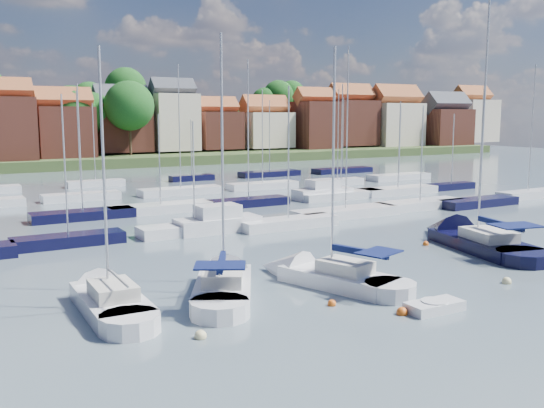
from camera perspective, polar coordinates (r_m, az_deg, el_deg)
ground at (r=70.30m, az=-8.05°, el=0.51°), size 260.00×260.00×0.00m
sailboat_left at (r=33.72m, az=-4.49°, el=-7.43°), size 7.72×10.98×14.87m
sailboat_centre at (r=35.06m, az=4.71°, el=-6.80°), size 5.97×10.83×14.32m
sailboat_navy at (r=47.35m, az=17.83°, el=-3.21°), size 6.64×14.16×18.87m
sailboat_far at (r=32.06m, az=-15.39°, el=-8.59°), size 2.98×10.47×13.85m
tender at (r=31.08m, az=15.04°, el=-9.29°), size 2.95×1.42×0.63m
buoy_a at (r=26.88m, az=-6.74°, el=-12.44°), size 0.54×0.54×0.54m
buoy_b at (r=30.30m, az=12.13°, el=-10.14°), size 0.54×0.54×0.54m
buoy_c at (r=31.11m, az=5.64°, el=-9.49°), size 0.43×0.43×0.43m
buoy_d at (r=37.35m, az=21.21°, el=-6.98°), size 0.53×0.53×0.53m
buoy_e at (r=46.19m, az=14.26°, el=-3.78°), size 0.44×0.44×0.44m
marina_field at (r=66.58m, az=-4.97°, el=0.50°), size 79.62×41.41×15.93m
far_shore_town at (r=159.90m, az=-19.91°, el=6.12°), size 212.46×90.00×22.27m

